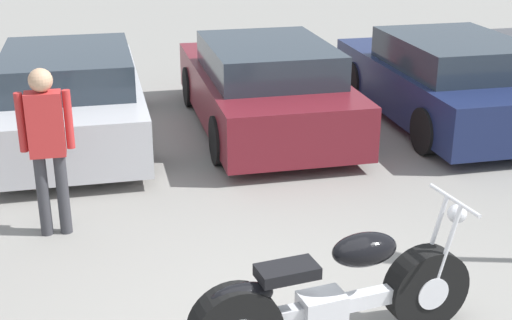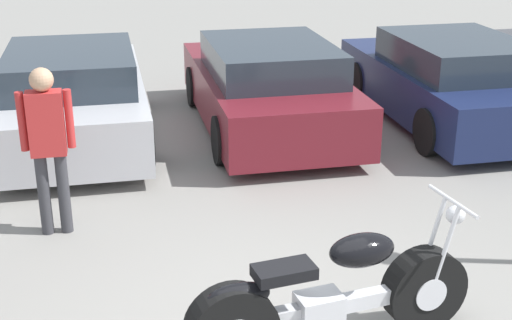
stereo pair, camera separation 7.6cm
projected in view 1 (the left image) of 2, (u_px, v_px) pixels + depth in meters
motorcycle at (332, 298)px, 5.31m from camera, size 2.28×0.70×1.08m
parked_car_silver at (70, 97)px, 9.71m from camera, size 1.94×4.28×1.29m
parked_car_maroon at (264, 87)px, 10.19m from camera, size 1.94×4.28×1.29m
parked_car_navy at (445, 81)px, 10.53m from camera, size 1.94×4.28×1.29m
person_standing at (47, 138)px, 6.88m from camera, size 0.52×0.23×1.71m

